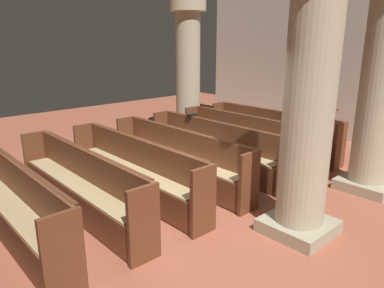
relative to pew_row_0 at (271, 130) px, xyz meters
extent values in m
plane|color=#AD5B42|center=(0.95, -3.72, -0.52)|extent=(19.20, 19.20, 0.00)
cube|color=beige|center=(0.95, 2.36, 1.73)|extent=(10.00, 0.16, 4.50)
cube|color=brown|center=(0.00, -0.02, -0.06)|extent=(3.35, 0.38, 0.05)
cube|color=brown|center=(0.00, 0.15, 0.21)|extent=(3.35, 0.04, 0.50)
cube|color=brown|center=(0.00, 0.19, 0.45)|extent=(3.22, 0.06, 0.02)
cube|color=brown|center=(-1.71, -0.02, -0.03)|extent=(0.06, 0.44, 0.98)
cube|color=brown|center=(1.71, -0.02, -0.03)|extent=(0.06, 0.44, 0.98)
cube|color=brown|center=(0.00, -0.20, -0.29)|extent=(3.35, 0.03, 0.41)
cube|color=tan|center=(0.00, -0.04, -0.02)|extent=(3.08, 0.32, 0.02)
cube|color=brown|center=(0.00, -0.99, -0.06)|extent=(3.35, 0.38, 0.05)
cube|color=brown|center=(0.00, -0.83, 0.21)|extent=(3.35, 0.04, 0.50)
cube|color=brown|center=(0.00, -0.78, 0.45)|extent=(3.22, 0.06, 0.02)
cube|color=brown|center=(-1.71, -0.99, -0.03)|extent=(0.06, 0.44, 0.98)
cube|color=brown|center=(1.71, -0.99, -0.03)|extent=(0.06, 0.44, 0.98)
cube|color=brown|center=(0.00, -1.17, -0.29)|extent=(3.35, 0.03, 0.41)
cube|color=tan|center=(0.00, -1.01, -0.02)|extent=(3.08, 0.32, 0.02)
cube|color=brown|center=(0.00, -1.97, -0.06)|extent=(3.35, 0.38, 0.05)
cube|color=brown|center=(0.00, -1.80, 0.21)|extent=(3.35, 0.04, 0.50)
cube|color=brown|center=(0.00, -1.75, 0.45)|extent=(3.22, 0.06, 0.02)
cube|color=brown|center=(-1.71, -1.97, -0.03)|extent=(0.06, 0.44, 0.98)
cube|color=brown|center=(1.71, -1.97, -0.03)|extent=(0.06, 0.44, 0.98)
cube|color=brown|center=(0.00, -2.14, -0.29)|extent=(3.35, 0.03, 0.41)
cube|color=tan|center=(0.00, -1.99, -0.02)|extent=(3.08, 0.32, 0.02)
cube|color=brown|center=(0.00, -2.94, -0.06)|extent=(3.35, 0.38, 0.05)
cube|color=brown|center=(0.00, -2.77, 0.21)|extent=(3.35, 0.04, 0.50)
cube|color=brown|center=(0.00, -2.72, 0.45)|extent=(3.22, 0.06, 0.02)
cube|color=brown|center=(-1.71, -2.94, -0.03)|extent=(0.06, 0.44, 0.98)
cube|color=brown|center=(1.71, -2.94, -0.03)|extent=(0.06, 0.44, 0.98)
cube|color=brown|center=(0.00, -3.11, -0.29)|extent=(3.35, 0.03, 0.41)
cube|color=tan|center=(0.00, -2.96, -0.02)|extent=(3.08, 0.32, 0.02)
cube|color=brown|center=(0.00, -3.91, -0.06)|extent=(3.35, 0.38, 0.05)
cube|color=brown|center=(0.00, -3.74, 0.21)|extent=(3.35, 0.04, 0.50)
cube|color=brown|center=(0.00, -3.70, 0.45)|extent=(3.22, 0.06, 0.02)
cube|color=brown|center=(-1.71, -3.91, -0.03)|extent=(0.06, 0.44, 0.98)
cube|color=brown|center=(1.71, -3.91, -0.03)|extent=(0.06, 0.44, 0.98)
cube|color=brown|center=(0.00, -4.09, -0.29)|extent=(3.35, 0.03, 0.41)
cube|color=tan|center=(0.00, -3.93, -0.02)|extent=(3.08, 0.32, 0.02)
cube|color=brown|center=(0.00, -4.88, -0.06)|extent=(3.35, 0.38, 0.05)
cube|color=brown|center=(0.00, -4.72, 0.21)|extent=(3.35, 0.04, 0.50)
cube|color=brown|center=(0.00, -4.67, 0.45)|extent=(3.22, 0.06, 0.02)
cube|color=brown|center=(-1.71, -4.88, -0.03)|extent=(0.06, 0.44, 0.98)
cube|color=brown|center=(1.71, -4.88, -0.03)|extent=(0.06, 0.44, 0.98)
cube|color=brown|center=(0.00, -5.06, -0.29)|extent=(3.35, 0.03, 0.41)
cube|color=tan|center=(0.00, -4.90, -0.02)|extent=(3.08, 0.32, 0.02)
cube|color=brown|center=(0.00, -5.86, -0.06)|extent=(3.35, 0.38, 0.05)
cube|color=brown|center=(0.00, -5.69, 0.21)|extent=(3.35, 0.04, 0.50)
cube|color=brown|center=(0.00, -5.64, 0.45)|extent=(3.22, 0.06, 0.02)
cube|color=brown|center=(1.71, -5.86, -0.03)|extent=(0.06, 0.44, 0.98)
cube|color=tan|center=(0.00, -5.88, -0.02)|extent=(3.08, 0.32, 0.02)
cube|color=tan|center=(2.55, -0.64, -0.43)|extent=(0.89, 0.89, 0.18)
cylinder|color=#BCB293|center=(2.55, -0.64, 1.23)|extent=(0.66, 0.66, 3.13)
cube|color=tan|center=(-2.50, -0.42, -0.43)|extent=(0.89, 0.89, 0.18)
cylinder|color=#BCB293|center=(-2.50, -0.42, 1.23)|extent=(0.66, 0.66, 3.13)
cylinder|color=beige|center=(-2.50, -0.42, 2.94)|extent=(0.95, 0.95, 0.30)
cube|color=tan|center=(2.55, -2.89, -0.43)|extent=(0.87, 0.87, 0.18)
cylinder|color=#BCB293|center=(2.55, -2.89, 1.23)|extent=(0.65, 0.65, 3.13)
cube|color=#562B1A|center=(0.71, 1.22, -0.49)|extent=(0.45, 0.45, 0.06)
cube|color=brown|center=(0.71, 1.22, -0.04)|extent=(0.28, 0.28, 0.95)
cube|color=brown|center=(0.71, 1.22, 0.49)|extent=(0.48, 0.35, 0.15)
cube|color=black|center=(-0.88, -1.76, 0.48)|extent=(0.14, 0.21, 0.04)
camera|label=1|loc=(4.89, -7.03, 2.06)|focal=33.76mm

